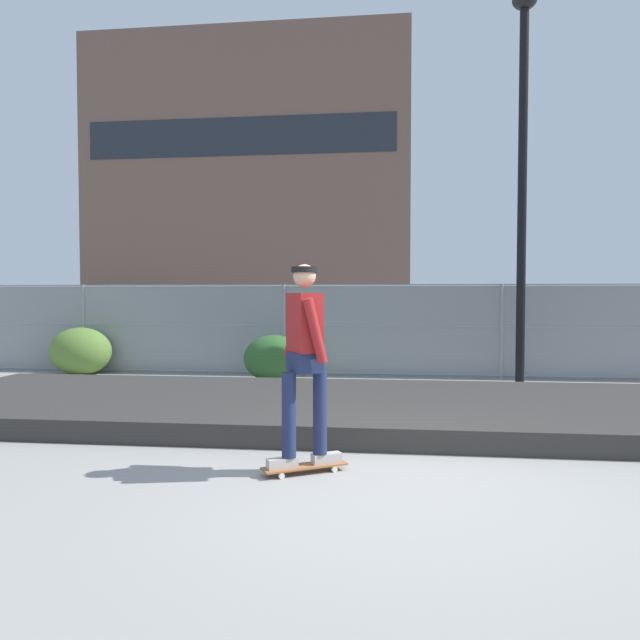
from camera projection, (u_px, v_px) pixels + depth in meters
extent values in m
plane|color=gray|center=(383.00, 487.00, 5.26)|extent=(120.00, 120.00, 0.00)
cube|color=#33302D|center=(388.00, 408.00, 8.20)|extent=(12.95, 3.72, 0.26)
cube|color=#9E5B33|center=(305.00, 466.00, 5.67)|extent=(0.79, 0.58, 0.02)
cylinder|color=silver|center=(326.00, 464.00, 5.86)|extent=(0.06, 0.05, 0.05)
cylinder|color=silver|center=(334.00, 469.00, 5.69)|extent=(0.06, 0.05, 0.05)
cylinder|color=silver|center=(275.00, 471.00, 5.65)|extent=(0.06, 0.05, 0.05)
cylinder|color=silver|center=(281.00, 476.00, 5.49)|extent=(0.06, 0.05, 0.05)
cube|color=#99999E|center=(330.00, 465.00, 5.78)|extent=(0.11, 0.15, 0.01)
cube|color=#99999E|center=(278.00, 471.00, 5.57)|extent=(0.11, 0.15, 0.01)
cube|color=#B2ADA8|center=(326.00, 458.00, 5.76)|extent=(0.29, 0.23, 0.09)
cube|color=#B2ADA8|center=(282.00, 463.00, 5.58)|extent=(0.29, 0.23, 0.09)
cylinder|color=#1E284C|center=(320.00, 412.00, 5.71)|extent=(0.13, 0.13, 0.78)
cylinder|color=#1E284C|center=(289.00, 415.00, 5.59)|extent=(0.13, 0.13, 0.78)
cube|color=#1E284C|center=(305.00, 362.00, 5.63)|extent=(0.38, 0.41, 0.18)
cube|color=maroon|center=(305.00, 323.00, 5.62)|extent=(0.38, 0.44, 0.54)
cylinder|color=maroon|center=(295.00, 328.00, 5.84)|extent=(0.24, 0.20, 0.58)
cylinder|color=maroon|center=(315.00, 331.00, 5.39)|extent=(0.24, 0.20, 0.58)
sphere|color=tan|center=(304.00, 276.00, 5.60)|extent=(0.21, 0.21, 0.21)
cylinder|color=black|center=(304.00, 270.00, 5.60)|extent=(0.24, 0.24, 0.05)
cylinder|color=gray|center=(84.00, 328.00, 13.04)|extent=(0.06, 0.06, 1.85)
cylinder|color=gray|center=(284.00, 330.00, 12.51)|extent=(0.06, 0.06, 1.85)
cylinder|color=gray|center=(502.00, 331.00, 11.99)|extent=(0.06, 0.06, 1.85)
cylinder|color=gray|center=(391.00, 286.00, 12.21)|extent=(21.49, 0.04, 0.04)
cylinder|color=gray|center=(391.00, 326.00, 12.24)|extent=(21.49, 0.04, 0.04)
cylinder|color=gray|center=(390.00, 374.00, 12.28)|extent=(21.49, 0.04, 0.04)
cube|color=gray|center=(391.00, 331.00, 12.25)|extent=(21.49, 0.01, 1.85)
cylinder|color=black|center=(522.00, 199.00, 11.09)|extent=(0.16, 0.16, 6.71)
cube|color=silver|center=(249.00, 333.00, 15.47)|extent=(4.40, 1.81, 0.70)
cube|color=#23282D|center=(241.00, 307.00, 15.46)|extent=(2.20, 1.60, 0.64)
cylinder|color=black|center=(308.00, 345.00, 16.17)|extent=(0.64, 0.24, 0.64)
cylinder|color=black|center=(298.00, 351.00, 14.47)|extent=(0.64, 0.24, 0.64)
cylinder|color=black|center=(207.00, 344.00, 16.50)|extent=(0.64, 0.24, 0.64)
cylinder|color=black|center=(185.00, 350.00, 14.80)|extent=(0.64, 0.24, 0.64)
cube|color=#B7BABF|center=(478.00, 334.00, 15.10)|extent=(4.48, 2.02, 0.70)
cube|color=#23282D|center=(469.00, 307.00, 15.11)|extent=(2.28, 1.71, 0.64)
cylinder|color=black|center=(530.00, 346.00, 15.73)|extent=(0.65, 0.27, 0.64)
cylinder|color=black|center=(542.00, 353.00, 14.04)|extent=(0.65, 0.27, 0.64)
cylinder|color=black|center=(421.00, 345.00, 16.19)|extent=(0.65, 0.27, 0.64)
cylinder|color=black|center=(421.00, 351.00, 14.51)|extent=(0.65, 0.27, 0.64)
cube|color=brown|center=(263.00, 191.00, 47.72)|extent=(22.36, 14.60, 19.38)
cube|color=#1E232B|center=(239.00, 136.00, 40.37)|extent=(20.57, 0.04, 2.50)
ellipsoid|color=#567A33|center=(81.00, 351.00, 12.56)|extent=(1.26, 1.03, 0.97)
ellipsoid|color=#2D5B28|center=(274.00, 358.00, 11.58)|extent=(1.14, 0.94, 0.88)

